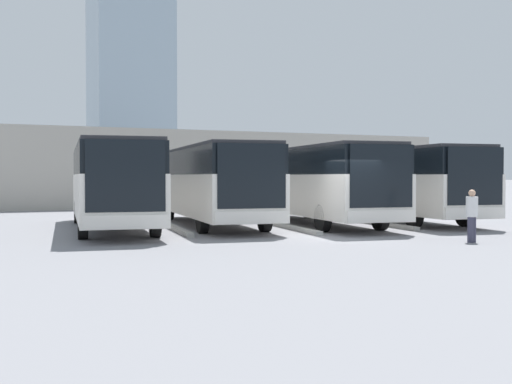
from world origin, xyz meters
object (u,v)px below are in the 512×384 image
bus_0 (394,181)px  bus_3 (111,182)px  pedestrian (472,214)px  bus_2 (211,182)px  bus_1 (315,181)px

bus_0 → bus_3: (12.25, -0.55, 0.00)m
bus_0 → pedestrian: (3.40, 8.50, -0.91)m
bus_0 → bus_2: same height
bus_2 → bus_3: same height
bus_0 → pedestrian: 9.20m
bus_0 → bus_3: 12.27m
bus_2 → pedestrian: bus_2 is taller
bus_2 → pedestrian: (-4.76, 9.49, -0.91)m
pedestrian → bus_3: bearing=110.1°
bus_1 → bus_2: 4.24m
bus_0 → bus_1: bearing=9.5°
pedestrian → bus_0: bearing=43.9°
bus_1 → pedestrian: (-0.68, 8.33, -0.91)m
bus_1 → bus_2: (4.08, -1.15, 0.00)m
bus_0 → bus_1: same height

